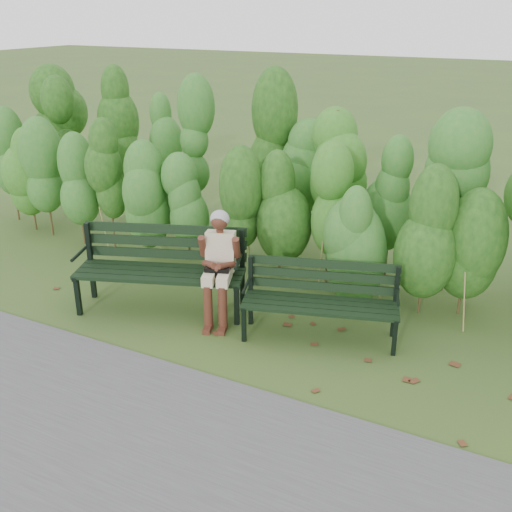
% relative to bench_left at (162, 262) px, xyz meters
% --- Properties ---
extents(ground, '(80.00, 80.00, 0.00)m').
position_rel_bench_left_xyz_m(ground, '(1.09, -0.07, -0.57)').
color(ground, '#3A5427').
extents(footpath, '(60.00, 2.50, 0.01)m').
position_rel_bench_left_xyz_m(footpath, '(1.09, -2.27, -0.57)').
color(footpath, '#474749').
rests_on(footpath, ground).
extents(hedge_band, '(11.04, 1.67, 2.42)m').
position_rel_bench_left_xyz_m(hedge_band, '(1.09, 1.79, 0.69)').
color(hedge_band, '#47381E').
rests_on(hedge_band, ground).
extents(leaf_litter, '(5.45, 1.91, 0.01)m').
position_rel_bench_left_xyz_m(leaf_litter, '(1.33, -0.24, -0.57)').
color(leaf_litter, brown).
rests_on(leaf_litter, ground).
extents(bench_left, '(2.03, 1.25, 0.97)m').
position_rel_bench_left_xyz_m(bench_left, '(0.00, 0.00, 0.00)').
color(bench_left, black).
rests_on(bench_left, ground).
extents(bench_right, '(1.72, 0.98, 0.82)m').
position_rel_bench_left_xyz_m(bench_right, '(1.90, 0.21, -0.09)').
color(bench_right, black).
rests_on(bench_right, ground).
extents(seated_woman, '(0.53, 0.73, 1.26)m').
position_rel_bench_left_xyz_m(seated_woman, '(0.73, 0.06, 0.16)').
color(seated_woman, beige).
rests_on(seated_woman, ground).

